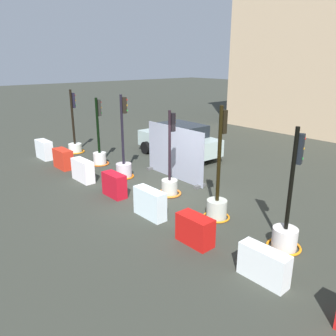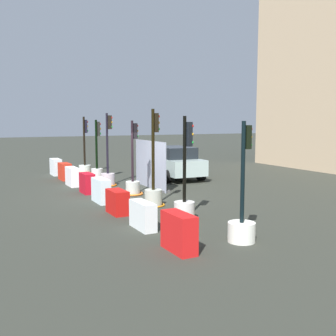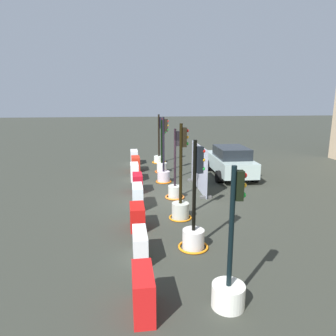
{
  "view_description": "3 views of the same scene",
  "coord_description": "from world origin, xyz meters",
  "px_view_note": "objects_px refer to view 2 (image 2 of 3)",
  "views": [
    {
      "loc": [
        8.5,
        -6.92,
        4.55
      ],
      "look_at": [
        -0.12,
        0.41,
        0.91
      ],
      "focal_mm": 35.91,
      "sensor_mm": 36.0,
      "label": 1
    },
    {
      "loc": [
        15.33,
        -5.6,
        3.0
      ],
      "look_at": [
        2.57,
        0.68,
        1.33
      ],
      "focal_mm": 43.68,
      "sensor_mm": 36.0,
      "label": 2
    },
    {
      "loc": [
        12.74,
        -1.52,
        4.21
      ],
      "look_at": [
        -2.25,
        0.3,
        0.8
      ],
      "focal_mm": 33.16,
      "sensor_mm": 36.0,
      "label": 3
    }
  ],
  "objects_px": {
    "construction_barrier_4": "(101,191)",
    "construction_barrier_5": "(117,202)",
    "traffic_light_4": "(153,188)",
    "construction_barrier_6": "(143,215)",
    "traffic_light_3": "(133,182)",
    "construction_barrier_2": "(72,177)",
    "traffic_light_1": "(97,168)",
    "traffic_light_2": "(108,174)",
    "traffic_light_6": "(242,220)",
    "traffic_light_0": "(85,164)",
    "traffic_light_5": "(185,202)",
    "construction_barrier_3": "(87,183)",
    "car_silver_hatchback": "(173,162)",
    "construction_barrier_1": "(65,172)",
    "construction_barrier_0": "(56,167)",
    "construction_barrier_7": "(179,232)"
  },
  "relations": [
    {
      "from": "construction_barrier_4",
      "to": "construction_barrier_5",
      "type": "xyz_separation_m",
      "value": [
        1.99,
        -0.06,
        -0.06
      ]
    },
    {
      "from": "traffic_light_4",
      "to": "construction_barrier_6",
      "type": "relative_size",
      "value": 3.03
    },
    {
      "from": "traffic_light_3",
      "to": "construction_barrier_2",
      "type": "relative_size",
      "value": 2.56
    },
    {
      "from": "traffic_light_1",
      "to": "traffic_light_3",
      "type": "xyz_separation_m",
      "value": [
        4.8,
        0.07,
        -0.07
      ]
    },
    {
      "from": "traffic_light_2",
      "to": "construction_barrier_6",
      "type": "distance_m",
      "value": 7.76
    },
    {
      "from": "traffic_light_4",
      "to": "traffic_light_6",
      "type": "distance_m",
      "value": 4.88
    },
    {
      "from": "traffic_light_2",
      "to": "construction_barrier_4",
      "type": "distance_m",
      "value": 3.85
    },
    {
      "from": "traffic_light_0",
      "to": "traffic_light_5",
      "type": "xyz_separation_m",
      "value": [
        12.09,
        -0.13,
        0.03
      ]
    },
    {
      "from": "construction_barrier_3",
      "to": "construction_barrier_4",
      "type": "bearing_deg",
      "value": -1.38
    },
    {
      "from": "traffic_light_3",
      "to": "traffic_light_5",
      "type": "distance_m",
      "value": 4.6
    },
    {
      "from": "traffic_light_4",
      "to": "car_silver_hatchback",
      "type": "xyz_separation_m",
      "value": [
        -5.78,
        3.68,
        0.21
      ]
    },
    {
      "from": "traffic_light_2",
      "to": "construction_barrier_1",
      "type": "relative_size",
      "value": 3.04
    },
    {
      "from": "traffic_light_2",
      "to": "construction_barrier_2",
      "type": "height_order",
      "value": "traffic_light_2"
    },
    {
      "from": "construction_barrier_0",
      "to": "construction_barrier_7",
      "type": "xyz_separation_m",
      "value": [
        14.55,
        -0.03,
        -0.0
      ]
    },
    {
      "from": "traffic_light_2",
      "to": "car_silver_hatchback",
      "type": "height_order",
      "value": "traffic_light_2"
    },
    {
      "from": "traffic_light_1",
      "to": "traffic_light_4",
      "type": "relative_size",
      "value": 0.89
    },
    {
      "from": "traffic_light_3",
      "to": "car_silver_hatchback",
      "type": "bearing_deg",
      "value": 134.2
    },
    {
      "from": "traffic_light_0",
      "to": "construction_barrier_1",
      "type": "bearing_deg",
      "value": -36.44
    },
    {
      "from": "construction_barrier_0",
      "to": "construction_barrier_1",
      "type": "height_order",
      "value": "construction_barrier_0"
    },
    {
      "from": "traffic_light_4",
      "to": "construction_barrier_3",
      "type": "distance_m",
      "value": 3.75
    },
    {
      "from": "traffic_light_2",
      "to": "traffic_light_0",
      "type": "bearing_deg",
      "value": 177.48
    },
    {
      "from": "traffic_light_4",
      "to": "construction_barrier_0",
      "type": "bearing_deg",
      "value": -171.18
    },
    {
      "from": "traffic_light_1",
      "to": "construction_barrier_7",
      "type": "height_order",
      "value": "traffic_light_1"
    },
    {
      "from": "construction_barrier_1",
      "to": "traffic_light_2",
      "type": "bearing_deg",
      "value": 26.72
    },
    {
      "from": "traffic_light_2",
      "to": "car_silver_hatchback",
      "type": "relative_size",
      "value": 0.74
    },
    {
      "from": "traffic_light_1",
      "to": "traffic_light_4",
      "type": "xyz_separation_m",
      "value": [
        7.14,
        -0.06,
        0.05
      ]
    },
    {
      "from": "traffic_light_5",
      "to": "construction_barrier_7",
      "type": "height_order",
      "value": "traffic_light_5"
    },
    {
      "from": "traffic_light_2",
      "to": "construction_barrier_2",
      "type": "bearing_deg",
      "value": -114.55
    },
    {
      "from": "traffic_light_2",
      "to": "traffic_light_3",
      "type": "distance_m",
      "value": 2.61
    },
    {
      "from": "construction_barrier_0",
      "to": "construction_barrier_1",
      "type": "xyz_separation_m",
      "value": [
        2.03,
        0.06,
        -0.02
      ]
    },
    {
      "from": "traffic_light_2",
      "to": "construction_barrier_7",
      "type": "bearing_deg",
      "value": -8.52
    },
    {
      "from": "traffic_light_6",
      "to": "construction_barrier_4",
      "type": "relative_size",
      "value": 2.58
    },
    {
      "from": "traffic_light_0",
      "to": "construction_barrier_7",
      "type": "relative_size",
      "value": 2.96
    },
    {
      "from": "traffic_light_3",
      "to": "construction_barrier_4",
      "type": "xyz_separation_m",
      "value": [
        0.97,
        -1.63,
        -0.06
      ]
    },
    {
      "from": "traffic_light_6",
      "to": "construction_barrier_5",
      "type": "bearing_deg",
      "value": -157.43
    },
    {
      "from": "construction_barrier_1",
      "to": "car_silver_hatchback",
      "type": "xyz_separation_m",
      "value": [
        1.89,
        5.13,
        0.41
      ]
    },
    {
      "from": "traffic_light_1",
      "to": "construction_barrier_5",
      "type": "relative_size",
      "value": 2.98
    },
    {
      "from": "traffic_light_1",
      "to": "construction_barrier_1",
      "type": "height_order",
      "value": "traffic_light_1"
    },
    {
      "from": "construction_barrier_6",
      "to": "traffic_light_4",
      "type": "bearing_deg",
      "value": 150.34
    },
    {
      "from": "construction_barrier_1",
      "to": "construction_barrier_7",
      "type": "bearing_deg",
      "value": -0.41
    },
    {
      "from": "construction_barrier_0",
      "to": "traffic_light_5",
      "type": "bearing_deg",
      "value": 7.23
    },
    {
      "from": "construction_barrier_0",
      "to": "construction_barrier_2",
      "type": "distance_m",
      "value": 4.09
    },
    {
      "from": "construction_barrier_7",
      "to": "construction_barrier_4",
      "type": "bearing_deg",
      "value": 179.57
    },
    {
      "from": "construction_barrier_1",
      "to": "construction_barrier_4",
      "type": "relative_size",
      "value": 0.94
    },
    {
      "from": "traffic_light_6",
      "to": "construction_barrier_7",
      "type": "distance_m",
      "value": 1.75
    },
    {
      "from": "construction_barrier_1",
      "to": "construction_barrier_6",
      "type": "bearing_deg",
      "value": -0.45
    },
    {
      "from": "traffic_light_4",
      "to": "construction_barrier_6",
      "type": "distance_m",
      "value": 3.1
    },
    {
      "from": "construction_barrier_1",
      "to": "car_silver_hatchback",
      "type": "height_order",
      "value": "car_silver_hatchback"
    },
    {
      "from": "traffic_light_1",
      "to": "traffic_light_6",
      "type": "xyz_separation_m",
      "value": [
        12.01,
        0.14,
        -0.02
      ]
    },
    {
      "from": "construction_barrier_6",
      "to": "traffic_light_5",
      "type": "bearing_deg",
      "value": 105.19
    }
  ]
}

